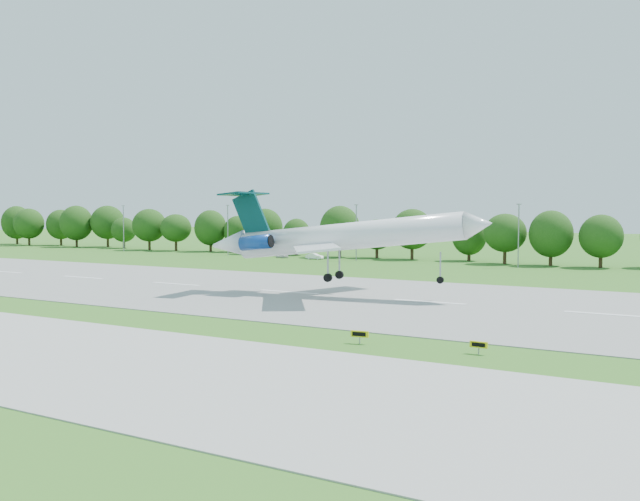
% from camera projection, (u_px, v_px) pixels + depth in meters
% --- Properties ---
extents(ground, '(600.00, 600.00, 0.00)m').
position_uv_depth(ground, '(156.00, 317.00, 73.47)').
color(ground, '#2C671B').
rests_on(ground, ground).
extents(runway, '(400.00, 45.00, 0.08)m').
position_uv_depth(runway, '(289.00, 292.00, 94.92)').
color(runway, gray).
rests_on(runway, ground).
extents(taxiway, '(400.00, 23.00, 0.08)m').
position_uv_depth(taxiway, '(0.00, 345.00, 58.03)').
color(taxiway, '#ADADA8').
rests_on(taxiway, ground).
extents(tree_line, '(288.40, 8.40, 10.40)m').
position_uv_depth(tree_line, '(461.00, 232.00, 152.05)').
color(tree_line, '#382314').
rests_on(tree_line, ground).
extents(light_poles, '(175.90, 0.25, 12.19)m').
position_uv_depth(light_poles, '(432.00, 233.00, 144.74)').
color(light_poles, gray).
rests_on(light_poles, ground).
extents(airliner, '(37.56, 26.92, 11.72)m').
position_uv_depth(airliner, '(335.00, 236.00, 90.58)').
color(airliner, white).
rests_on(airliner, ground).
extents(taxi_sign_centre, '(1.55, 0.43, 1.08)m').
position_uv_depth(taxi_sign_centre, '(360.00, 334.00, 58.58)').
color(taxi_sign_centre, gray).
rests_on(taxi_sign_centre, ground).
extents(taxi_sign_right, '(1.41, 0.21, 0.99)m').
position_uv_depth(taxi_sign_right, '(479.00, 345.00, 54.32)').
color(taxi_sign_right, gray).
rests_on(taxi_sign_right, ground).
extents(service_vehicle_a, '(4.03, 1.51, 1.32)m').
position_uv_depth(service_vehicle_a, '(315.00, 256.00, 158.70)').
color(service_vehicle_a, white).
rests_on(service_vehicle_a, ground).
extents(service_vehicle_b, '(3.88, 2.59, 1.23)m').
position_uv_depth(service_vehicle_b, '(282.00, 255.00, 163.53)').
color(service_vehicle_b, white).
rests_on(service_vehicle_b, ground).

